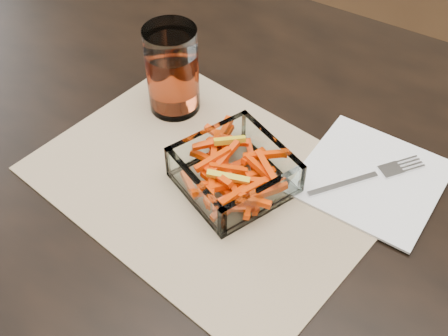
{
  "coord_description": "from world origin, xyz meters",
  "views": [
    {
      "loc": [
        0.13,
        -0.47,
        1.33
      ],
      "look_at": [
        -0.13,
        -0.04,
        0.78
      ],
      "focal_mm": 45.0,
      "sensor_mm": 36.0,
      "label": 1
    }
  ],
  "objects_px": {
    "glass_bowl": "(234,173)",
    "tumbler": "(173,73)",
    "dining_table": "(317,243)",
    "fork": "(370,176)"
  },
  "relations": [
    {
      "from": "dining_table",
      "to": "glass_bowl",
      "type": "bearing_deg",
      "value": -163.83
    },
    {
      "from": "glass_bowl",
      "to": "tumbler",
      "type": "bearing_deg",
      "value": 150.41
    },
    {
      "from": "tumbler",
      "to": "dining_table",
      "type": "bearing_deg",
      "value": -11.37
    },
    {
      "from": "dining_table",
      "to": "fork",
      "type": "xyz_separation_m",
      "value": [
        0.03,
        0.07,
        0.1
      ]
    },
    {
      "from": "dining_table",
      "to": "glass_bowl",
      "type": "height_order",
      "value": "glass_bowl"
    },
    {
      "from": "dining_table",
      "to": "fork",
      "type": "relative_size",
      "value": 10.82
    },
    {
      "from": "glass_bowl",
      "to": "tumbler",
      "type": "xyz_separation_m",
      "value": [
        -0.16,
        0.09,
        0.04
      ]
    },
    {
      "from": "tumbler",
      "to": "fork",
      "type": "bearing_deg",
      "value": 2.51
    },
    {
      "from": "glass_bowl",
      "to": "tumbler",
      "type": "distance_m",
      "value": 0.19
    },
    {
      "from": "glass_bowl",
      "to": "fork",
      "type": "bearing_deg",
      "value": 34.28
    }
  ]
}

